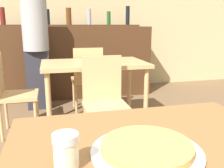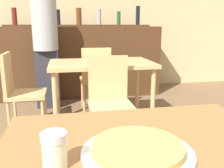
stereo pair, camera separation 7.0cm
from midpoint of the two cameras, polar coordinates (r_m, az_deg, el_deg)
The scene contains 10 objects.
wall_back at distance 4.69m, azimuth -10.71°, elevation 15.97°, with size 8.00×0.05×2.80m.
dining_table_far at distance 2.82m, azimuth -4.81°, elevation 3.25°, with size 1.15×0.72×0.76m.
bar_counter at distance 4.22m, azimuth -9.80°, elevation 5.03°, with size 2.60×0.56×1.14m.
bar_back_shelf at distance 4.31m, azimuth -10.42°, elevation 13.70°, with size 2.39×0.24×0.34m.
chair_far_side_front at distance 2.35m, azimuth -2.64°, elevation -2.99°, with size 0.40×0.40×0.88m.
chair_far_side_back at distance 3.36m, azimuth -6.22°, elevation 1.93°, with size 0.40×0.40×0.88m.
chair_far_side_left at distance 2.86m, azimuth -22.96°, elevation -1.10°, with size 0.40×0.40×0.88m.
pizza_tray at distance 0.83m, azimuth 5.44°, elevation -14.59°, with size 0.36×0.36×0.04m.
cheese_shaker at distance 0.75m, azimuth -13.20°, elevation -14.77°, with size 0.08×0.08×0.11m.
person_standing at distance 3.60m, azimuth -17.55°, elevation 9.08°, with size 0.34×0.34×1.72m.
Camera 1 is at (-0.34, -0.69, 1.16)m, focal length 40.00 mm.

